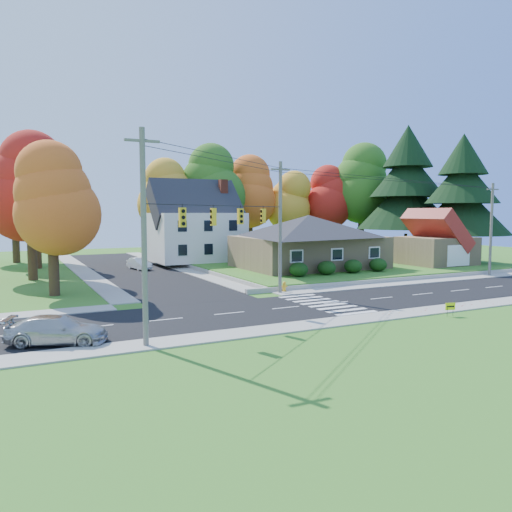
{
  "coord_description": "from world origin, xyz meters",
  "views": [
    {
      "loc": [
        -20.13,
        -27.7,
        6.23
      ],
      "look_at": [
        -2.14,
        8.0,
        2.69
      ],
      "focal_mm": 35.0,
      "sensor_mm": 36.0,
      "label": 1
    }
  ],
  "objects_px": {
    "white_car": "(139,264)",
    "fire_hydrant": "(284,287)",
    "silver_sedan": "(57,330)",
    "ranch_house": "(308,241)"
  },
  "relations": [
    {
      "from": "ranch_house",
      "to": "silver_sedan",
      "type": "xyz_separation_m",
      "value": [
        -26.14,
        -18.91,
        -2.57
      ]
    },
    {
      "from": "white_car",
      "to": "fire_hydrant",
      "type": "height_order",
      "value": "white_car"
    },
    {
      "from": "silver_sedan",
      "to": "fire_hydrant",
      "type": "bearing_deg",
      "value": -42.41
    },
    {
      "from": "white_car",
      "to": "fire_hydrant",
      "type": "distance_m",
      "value": 21.29
    },
    {
      "from": "silver_sedan",
      "to": "white_car",
      "type": "distance_m",
      "value": 30.73
    },
    {
      "from": "ranch_house",
      "to": "white_car",
      "type": "bearing_deg",
      "value": 147.24
    },
    {
      "from": "silver_sedan",
      "to": "fire_hydrant",
      "type": "xyz_separation_m",
      "value": [
        17.22,
        8.44,
        -0.29
      ]
    },
    {
      "from": "ranch_house",
      "to": "fire_hydrant",
      "type": "height_order",
      "value": "ranch_house"
    },
    {
      "from": "silver_sedan",
      "to": "white_car",
      "type": "height_order",
      "value": "silver_sedan"
    },
    {
      "from": "white_car",
      "to": "fire_hydrant",
      "type": "bearing_deg",
      "value": -83.39
    }
  ]
}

